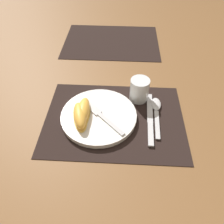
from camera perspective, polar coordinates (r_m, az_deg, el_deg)
name	(u,v)px	position (r m, az deg, el deg)	size (l,w,h in m)	color
ground_plane	(114,119)	(0.73, 0.59, -1.80)	(3.00, 3.00, 0.00)	brown
placemat	(114,118)	(0.73, 0.59, -1.69)	(0.46, 0.33, 0.00)	black
placemat_far	(111,41)	(1.13, -0.17, 17.97)	(0.46, 0.33, 0.00)	black
plate	(99,117)	(0.72, -3.48, -1.25)	(0.25, 0.25, 0.02)	white
juice_glass	(139,91)	(0.77, 7.12, 5.51)	(0.07, 0.07, 0.08)	silver
knife	(150,119)	(0.73, 9.92, -1.82)	(0.03, 0.23, 0.01)	silver
spoon	(156,109)	(0.76, 11.49, 0.74)	(0.04, 0.18, 0.01)	silver
fork	(101,115)	(0.71, -2.98, -0.80)	(0.15, 0.15, 0.00)	silver
citrus_wedge_0	(83,113)	(0.70, -7.63, -0.14)	(0.05, 0.13, 0.04)	#F7C656
citrus_wedge_1	(80,116)	(0.69, -8.40, -1.03)	(0.07, 0.12, 0.04)	#F7C656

